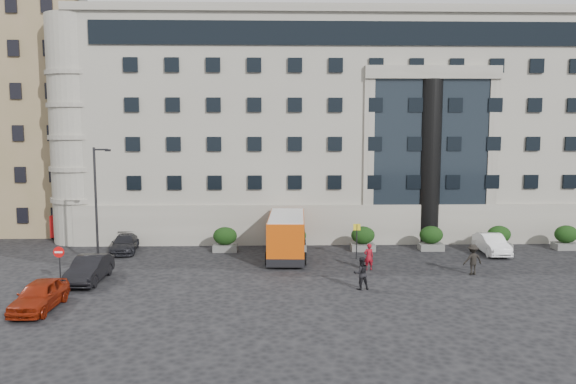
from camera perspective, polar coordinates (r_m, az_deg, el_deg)
name	(u,v)px	position (r m, az deg, el deg)	size (l,w,h in m)	color
ground	(280,279)	(34.99, -0.85, -8.80)	(120.00, 120.00, 0.00)	black
civic_building	(337,130)	(56.09, 5.02, 6.30)	(44.00, 24.00, 18.00)	gray
entrance_column	(429,163)	(45.83, 14.16, 2.92)	(1.80, 1.80, 13.00)	black
apartment_near	(21,119)	(58.67, -25.47, 6.67)	(14.00, 14.00, 20.00)	olive
apartment_far	(61,113)	(76.51, -22.11, 7.42)	(13.00, 13.00, 22.00)	brown
hedge_a	(225,239)	(42.51, -6.41, -4.78)	(1.80, 1.26, 1.84)	#5F5F5C
hedge_b	(294,239)	(42.39, 0.64, -4.77)	(1.80, 1.26, 1.84)	#5F5F5C
hedge_c	(363,238)	(42.91, 7.62, -4.69)	(1.80, 1.26, 1.84)	#5F5F5C
hedge_d	(431,238)	(44.03, 14.33, -4.55)	(1.80, 1.26, 1.84)	#5F5F5C
hedge_e	(499,238)	(45.73, 20.63, -4.36)	(1.80, 1.26, 1.84)	#5F5F5C
hedge_f	(566,237)	(47.93, 26.41, -4.14)	(1.80, 1.26, 1.84)	#5F5F5C
street_lamp	(97,203)	(38.80, -18.84, -1.04)	(1.16, 0.18, 8.00)	#262628
bus_stop_sign	(357,235)	(39.90, 7.00, -4.37)	(0.50, 0.08, 2.52)	#262628
no_entry_sign	(59,258)	(35.85, -22.22, -6.21)	(0.64, 0.16, 2.32)	#262628
minibus	(287,234)	(40.18, -0.14, -4.31)	(3.04, 7.42, 3.05)	#C24509
red_truck	(75,218)	(51.95, -20.80, -2.44)	(2.74, 5.54, 2.94)	#980B0B
parked_car_a	(39,295)	(31.77, -23.95, -9.57)	(1.79, 4.44, 1.51)	maroon
parked_car_b	(90,269)	(36.22, -19.51, -7.38)	(1.65, 4.73, 1.56)	black
parked_car_c	(125,243)	(43.84, -16.25, -5.04)	(1.78, 4.39, 1.27)	black
parked_car_d	(139,232)	(48.06, -14.92, -4.00)	(2.09, 4.54, 1.26)	black
white_taxi	(492,244)	(44.15, 19.98, -4.98)	(1.54, 4.42, 1.46)	white
pedestrian_a	(369,257)	(37.24, 8.20, -6.53)	(0.64, 0.42, 1.75)	maroon
pedestrian_b	(361,273)	(32.83, 7.44, -8.18)	(0.92, 0.72, 1.90)	black
pedestrian_c	(473,259)	(37.58, 18.25, -6.52)	(1.26, 0.72, 1.95)	black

